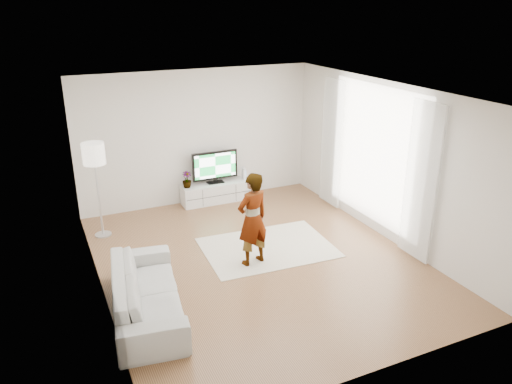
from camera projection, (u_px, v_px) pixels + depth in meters
name	position (u px, v px, depth m)	size (l,w,h in m)	color
floor	(258.00, 260.00, 8.34)	(6.00, 6.00, 0.00)	#9A6C45
ceiling	(258.00, 92.00, 7.34)	(6.00, 6.00, 0.00)	white
wall_left	(94.00, 207.00, 6.86)	(0.02, 6.00, 2.80)	silver
wall_right	(386.00, 162.00, 8.81)	(0.02, 6.00, 2.80)	silver
wall_back	(197.00, 137.00, 10.38)	(5.00, 0.02, 2.80)	silver
wall_front	(377.00, 268.00, 5.29)	(5.00, 0.02, 2.80)	silver
window	(375.00, 155.00, 9.04)	(0.01, 2.60, 2.50)	white
curtain_near	(421.00, 182.00, 7.94)	(0.04, 0.70, 2.60)	white
curtain_far	(332.00, 143.00, 10.15)	(0.04, 0.70, 2.60)	white
media_console	(216.00, 192.00, 10.72)	(1.50, 0.43, 0.42)	silver
television	(215.00, 166.00, 10.54)	(0.99, 0.20, 0.69)	black
game_console	(244.00, 174.00, 10.86)	(0.08, 0.18, 0.24)	white
potted_plant	(187.00, 180.00, 10.34)	(0.19, 0.19, 0.34)	#3F7238
rug	(268.00, 247.00, 8.76)	(2.22, 1.60, 0.01)	beige
player	(253.00, 219.00, 7.97)	(0.57, 0.37, 1.56)	#334772
sofa	(147.00, 292.00, 6.83)	(2.23, 0.87, 0.65)	#B9B9B4
floor_lamp	(94.00, 158.00, 8.71)	(0.39, 0.39, 1.76)	silver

